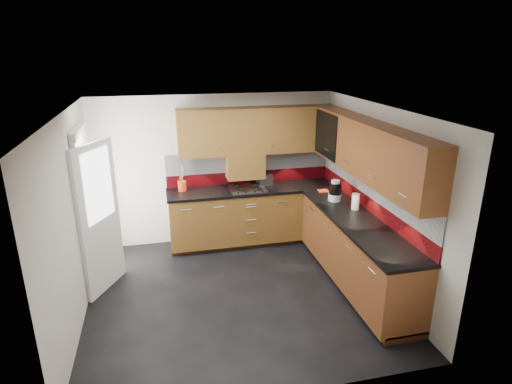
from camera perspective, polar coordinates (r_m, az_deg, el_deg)
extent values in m
cube|color=black|center=(5.82, -2.44, -13.43)|extent=(4.00, 3.80, 0.02)
cube|color=white|center=(4.95, -2.84, 11.36)|extent=(4.00, 3.80, 0.10)
cube|color=beige|center=(6.99, -5.41, 3.11)|extent=(4.00, 0.08, 2.64)
cube|color=beige|center=(3.65, 2.84, -12.53)|extent=(4.00, 0.08, 2.64)
cube|color=beige|center=(5.30, -23.76, -3.79)|extent=(0.08, 3.80, 2.64)
cube|color=beige|center=(5.91, 16.21, -0.61)|extent=(0.08, 3.80, 2.64)
cube|color=#583213|center=(7.00, -0.37, -3.06)|extent=(2.70, 0.60, 0.95)
cube|color=brown|center=(5.95, 13.13, -7.77)|extent=(0.60, 2.60, 0.95)
cube|color=#3C1F10|center=(7.20, -0.42, -6.10)|extent=(2.70, 0.54, 0.10)
cube|color=#3C1F10|center=(6.16, 13.09, -11.27)|extent=(0.54, 2.60, 0.10)
cube|color=black|center=(6.83, -0.44, 0.36)|extent=(2.72, 0.62, 0.04)
cube|color=black|center=(5.75, 13.46, -3.91)|extent=(0.62, 2.60, 0.04)
cube|color=maroon|center=(7.08, -0.90, 2.04)|extent=(2.70, 0.02, 0.20)
cube|color=silver|center=(7.00, -0.91, 4.16)|extent=(2.70, 0.02, 0.34)
cube|color=maroon|center=(6.10, 14.75, -1.45)|extent=(0.02, 3.20, 0.20)
cube|color=silver|center=(6.01, 14.96, 0.96)|extent=(0.02, 3.20, 0.34)
cube|color=#583213|center=(6.76, 0.18, 8.22)|extent=(2.50, 0.33, 0.72)
cube|color=brown|center=(5.66, 14.81, 5.45)|extent=(0.33, 2.87, 0.72)
cube|color=silver|center=(6.60, -0.74, 6.10)|extent=(1.80, 0.01, 0.16)
cube|color=silver|center=(5.61, 13.18, 3.22)|extent=(0.01, 2.00, 0.16)
cube|color=#583213|center=(6.85, -1.46, 3.54)|extent=(0.60, 0.33, 0.40)
cube|color=black|center=(6.51, 9.26, 7.55)|extent=(0.01, 0.80, 0.66)
cube|color=#FFD18C|center=(6.63, 11.75, 7.61)|extent=(0.01, 0.76, 0.64)
cube|color=black|center=(6.57, 10.68, 7.76)|extent=(0.29, 0.76, 0.01)
cylinder|color=black|center=(6.33, 11.63, 8.19)|extent=(0.07, 0.07, 0.16)
cylinder|color=black|center=(6.46, 11.08, 8.45)|extent=(0.07, 0.07, 0.16)
cylinder|color=white|center=(6.60, 10.56, 8.69)|extent=(0.07, 0.07, 0.16)
cylinder|color=black|center=(6.73, 10.05, 8.93)|extent=(0.07, 0.07, 0.16)
cube|color=white|center=(6.18, -21.45, -2.12)|extent=(0.06, 0.95, 2.04)
cube|color=white|center=(5.83, -20.11, -3.39)|extent=(0.42, 0.73, 1.98)
cube|color=white|center=(5.68, -20.32, 0.83)|extent=(0.28, 0.50, 0.90)
cube|color=silver|center=(6.80, -1.17, 0.52)|extent=(0.56, 0.48, 0.02)
torus|color=black|center=(6.65, -2.18, 0.32)|extent=(0.13, 0.13, 0.02)
torus|color=black|center=(6.71, 0.25, 0.50)|extent=(0.13, 0.13, 0.02)
torus|color=black|center=(6.87, -2.55, 0.93)|extent=(0.13, 0.13, 0.02)
torus|color=black|center=(6.93, -0.20, 1.10)|extent=(0.13, 0.13, 0.02)
cube|color=black|center=(6.58, -0.75, -0.02)|extent=(0.43, 0.04, 0.02)
cylinder|color=red|center=(6.78, -9.83, 0.79)|extent=(0.13, 0.13, 0.16)
cylinder|color=brown|center=(6.74, -9.92, 2.44)|extent=(0.06, 0.02, 0.32)
cylinder|color=brown|center=(6.74, -9.84, 2.35)|extent=(0.05, 0.04, 0.30)
cylinder|color=brown|center=(6.73, -9.99, 2.52)|extent=(0.06, 0.03, 0.34)
cylinder|color=brown|center=(6.74, -9.78, 2.25)|extent=(0.04, 0.05, 0.28)
cylinder|color=brown|center=(6.73, -10.07, 2.37)|extent=(0.04, 0.05, 0.31)
cube|color=silver|center=(6.98, 1.13, 1.66)|extent=(0.28, 0.22, 0.17)
cube|color=black|center=(6.95, 1.14, 2.36)|extent=(0.19, 0.08, 0.01)
cube|color=black|center=(6.99, 1.06, 2.45)|extent=(0.19, 0.08, 0.01)
cylinder|color=white|center=(6.38, 10.44, -0.68)|extent=(0.19, 0.19, 0.10)
cylinder|color=black|center=(6.33, 10.51, 0.48)|extent=(0.18, 0.18, 0.17)
cylinder|color=white|center=(6.30, 10.57, 1.38)|extent=(0.13, 0.13, 0.04)
cylinder|color=white|center=(6.08, 13.13, -1.25)|extent=(0.14, 0.14, 0.22)
cube|color=red|center=(6.75, 8.96, 0.14)|extent=(0.16, 0.14, 0.02)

